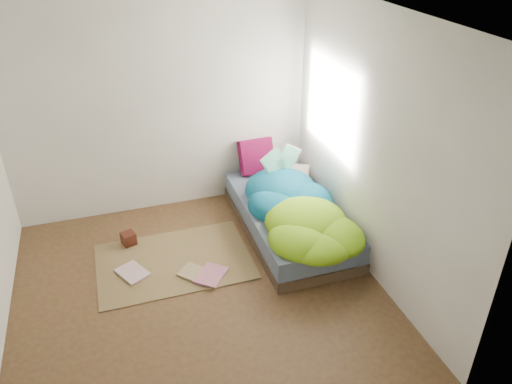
{
  "coord_description": "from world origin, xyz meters",
  "views": [
    {
      "loc": [
        -0.62,
        -3.73,
        3.31
      ],
      "look_at": [
        0.83,
        0.75,
        0.57
      ],
      "focal_mm": 35.0,
      "sensor_mm": 36.0,
      "label": 1
    }
  ],
  "objects_px": {
    "pillow_magenta": "(256,156)",
    "floor_book_a": "(122,278)",
    "bed": "(289,218)",
    "open_book": "(282,152)",
    "floor_book_b": "(200,272)",
    "wooden_box": "(129,239)"
  },
  "relations": [
    {
      "from": "open_book",
      "to": "wooden_box",
      "type": "xyz_separation_m",
      "value": [
        -1.85,
        -0.13,
        -0.73
      ]
    },
    {
      "from": "bed",
      "to": "pillow_magenta",
      "type": "height_order",
      "value": "pillow_magenta"
    },
    {
      "from": "bed",
      "to": "open_book",
      "type": "bearing_deg",
      "value": 82.96
    },
    {
      "from": "pillow_magenta",
      "to": "wooden_box",
      "type": "xyz_separation_m",
      "value": [
        -1.7,
        -0.62,
        -0.47
      ]
    },
    {
      "from": "wooden_box",
      "to": "open_book",
      "type": "bearing_deg",
      "value": 4.13
    },
    {
      "from": "bed",
      "to": "pillow_magenta",
      "type": "relative_size",
      "value": 4.68
    },
    {
      "from": "pillow_magenta",
      "to": "wooden_box",
      "type": "relative_size",
      "value": 3.06
    },
    {
      "from": "open_book",
      "to": "floor_book_b",
      "type": "relative_size",
      "value": 1.29
    },
    {
      "from": "open_book",
      "to": "floor_book_a",
      "type": "xyz_separation_m",
      "value": [
        -1.97,
        -0.73,
        -0.79
      ]
    },
    {
      "from": "bed",
      "to": "pillow_magenta",
      "type": "distance_m",
      "value": 1.0
    },
    {
      "from": "bed",
      "to": "floor_book_b",
      "type": "bearing_deg",
      "value": -158.05
    },
    {
      "from": "pillow_magenta",
      "to": "floor_book_b",
      "type": "height_order",
      "value": "pillow_magenta"
    },
    {
      "from": "bed",
      "to": "wooden_box",
      "type": "bearing_deg",
      "value": 170.81
    },
    {
      "from": "pillow_magenta",
      "to": "open_book",
      "type": "height_order",
      "value": "open_book"
    },
    {
      "from": "bed",
      "to": "floor_book_a",
      "type": "relative_size",
      "value": 6.1
    },
    {
      "from": "pillow_magenta",
      "to": "open_book",
      "type": "xyz_separation_m",
      "value": [
        0.15,
        -0.49,
        0.26
      ]
    },
    {
      "from": "bed",
      "to": "floor_book_b",
      "type": "distance_m",
      "value": 1.25
    },
    {
      "from": "floor_book_b",
      "to": "floor_book_a",
      "type": "bearing_deg",
      "value": -152.27
    },
    {
      "from": "bed",
      "to": "floor_book_b",
      "type": "height_order",
      "value": "bed"
    },
    {
      "from": "pillow_magenta",
      "to": "floor_book_a",
      "type": "bearing_deg",
      "value": -151.06
    },
    {
      "from": "open_book",
      "to": "floor_book_a",
      "type": "relative_size",
      "value": 1.34
    },
    {
      "from": "pillow_magenta",
      "to": "floor_book_a",
      "type": "xyz_separation_m",
      "value": [
        -1.82,
        -1.22,
        -0.53
      ]
    }
  ]
}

